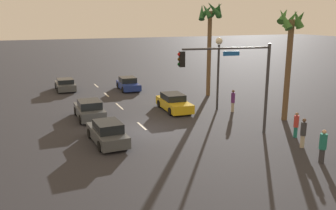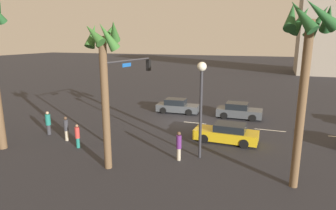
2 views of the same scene
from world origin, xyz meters
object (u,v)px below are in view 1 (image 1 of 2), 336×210
Objects in this scene: car_1 at (65,85)px; pedestrian_0 at (323,146)px; car_4 at (89,110)px; pedestrian_1 at (303,132)px; streetlamp at (219,60)px; pedestrian_3 at (296,124)px; palm_tree_2 at (210,24)px; car_0 at (128,84)px; traffic_signal at (237,73)px; pedestrian_2 at (233,100)px; car_2 at (174,103)px; car_3 at (107,133)px; palm_tree_3 at (290,39)px.

car_1 is 2.21× the size of pedestrian_0.
pedestrian_1 is at bearing 43.56° from car_4.
streetlamp is 3.60× the size of pedestrian_3.
streetlamp is (13.25, 10.91, 3.62)m from car_1.
palm_tree_2 is (-15.23, 1.80, 5.97)m from pedestrian_1.
car_0 is 18.01m from traffic_signal.
car_1 is at bearing -140.76° from pedestrian_2.
car_2 is at bearing -118.19° from pedestrian_2.
pedestrian_1 is (11.11, 3.67, 0.32)m from car_2.
car_0 is at bearing -155.97° from pedestrian_2.
traffic_signal is at bearing -20.25° from palm_tree_2.
palm_tree_2 is (5.79, 6.63, 6.31)m from car_0.
car_3 is 2.59× the size of pedestrian_3.
palm_tree_2 is (-11.73, 4.33, 2.80)m from traffic_signal.
car_3 is (18.05, 0.49, 0.05)m from car_1.
car_3 is at bearing 0.30° from car_4.
palm_tree_3 reaches higher than car_2.
pedestrian_0 is 11.13m from pedestrian_2.
car_2 is at bearing -171.43° from traffic_signal.
car_4 is 2.24× the size of pedestrian_0.
pedestrian_0 is (5.73, 1.84, -3.16)m from traffic_signal.
car_0 is at bearing 159.90° from car_3.
pedestrian_3 is (7.15, 0.31, -0.10)m from pedestrian_2.
pedestrian_1 is (5.14, 10.64, 0.32)m from car_3.
car_0 is 9.97m from car_2.
car_4 is at bearing -30.82° from car_0.
streetlamp is (-4.80, 10.42, 3.57)m from car_3.
pedestrian_1 is (9.93, 0.22, -3.25)m from streetlamp.
palm_tree_2 reaches higher than palm_tree_3.
car_2 is at bearing -167.39° from pedestrian_0.
pedestrian_3 is at bearing 50.49° from car_4.
car_4 is at bearing -72.20° from palm_tree_2.
pedestrian_3 is (-1.67, 0.92, -0.08)m from pedestrian_1.
car_1 is 16.45m from palm_tree_2.
traffic_signal is 6.12m from palm_tree_3.
car_3 is 2.35× the size of pedestrian_2.
pedestrian_0 is 18.61m from palm_tree_2.
car_2 is 1.06× the size of car_3.
pedestrian_2 is (2.40, 11.28, 0.32)m from car_4.
car_2 is 10.35m from palm_tree_3.
car_0 reaches higher than car_1.
streetlamp is 10.46m from pedestrian_1.
pedestrian_3 is 6.69m from palm_tree_3.
palm_tree_3 reaches higher than pedestrian_2.
palm_tree_3 is (5.78, 6.65, 5.44)m from car_2.
car_0 is 0.66× the size of traffic_signal.
pedestrian_2 is 7.16m from pedestrian_3.
pedestrian_1 is 0.99× the size of pedestrian_2.
traffic_signal is 6.84m from streetlamp.
car_1 is 0.99× the size of car_4.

